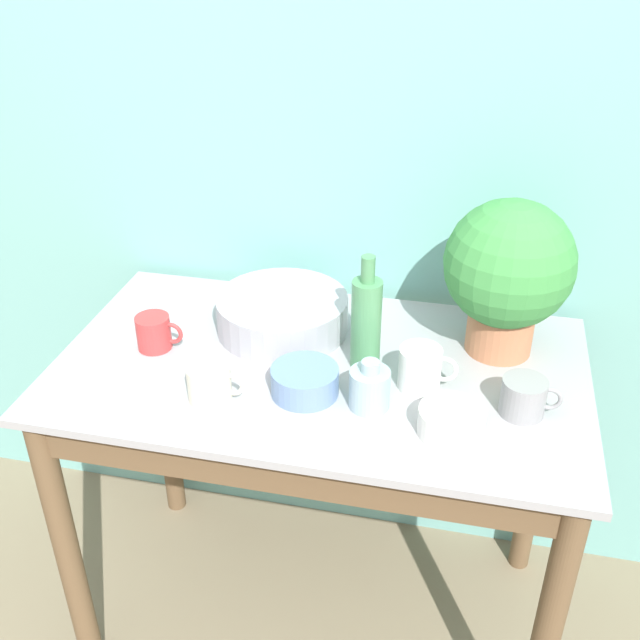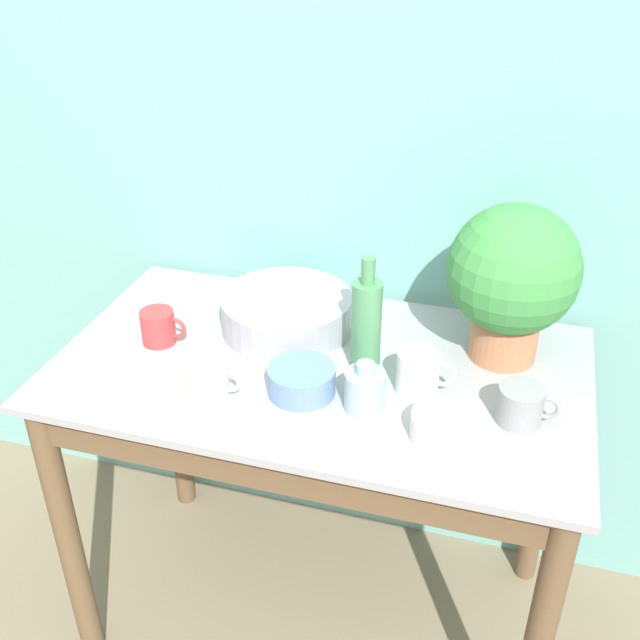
{
  "view_description": "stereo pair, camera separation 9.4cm",
  "coord_description": "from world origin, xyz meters",
  "px_view_note": "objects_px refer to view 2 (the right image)",
  "views": [
    {
      "loc": [
        0.31,
        -1.05,
        1.83
      ],
      "look_at": [
        0.0,
        0.35,
        0.97
      ],
      "focal_mm": 42.0,
      "sensor_mm": 36.0,
      "label": 1
    },
    {
      "loc": [
        0.41,
        -1.03,
        1.83
      ],
      "look_at": [
        0.0,
        0.35,
        0.97
      ],
      "focal_mm": 42.0,
      "sensor_mm": 36.0,
      "label": 2
    }
  ],
  "objects_px": {
    "bottle_short": "(365,390)",
    "mug_white": "(419,372)",
    "mug_grey": "(521,405)",
    "bowl_small_blue": "(302,380)",
    "bowl_small_enamel_white": "(444,427)",
    "bottle_tall": "(366,323)",
    "potted_plant": "(513,276)",
    "mug_red": "(159,327)",
    "bowl_wash_large": "(287,312)",
    "mug_cream": "(207,379)"
  },
  "relations": [
    {
      "from": "bowl_small_enamel_white",
      "to": "mug_white",
      "type": "bearing_deg",
      "value": 118.0
    },
    {
      "from": "bowl_small_blue",
      "to": "bowl_small_enamel_white",
      "type": "distance_m",
      "value": 0.33
    },
    {
      "from": "bottle_short",
      "to": "mug_cream",
      "type": "bearing_deg",
      "value": -171.82
    },
    {
      "from": "bottle_short",
      "to": "mug_cream",
      "type": "distance_m",
      "value": 0.34
    },
    {
      "from": "mug_red",
      "to": "bowl_small_blue",
      "type": "distance_m",
      "value": 0.4
    },
    {
      "from": "bottle_short",
      "to": "mug_white",
      "type": "relative_size",
      "value": 0.86
    },
    {
      "from": "mug_white",
      "to": "mug_grey",
      "type": "distance_m",
      "value": 0.23
    },
    {
      "from": "mug_cream",
      "to": "mug_red",
      "type": "height_order",
      "value": "mug_red"
    },
    {
      "from": "potted_plant",
      "to": "mug_grey",
      "type": "relative_size",
      "value": 2.94
    },
    {
      "from": "bottle_short",
      "to": "mug_grey",
      "type": "distance_m",
      "value": 0.32
    },
    {
      "from": "bottle_short",
      "to": "mug_grey",
      "type": "xyz_separation_m",
      "value": [
        0.32,
        0.05,
        -0.01
      ]
    },
    {
      "from": "bottle_short",
      "to": "mug_red",
      "type": "bearing_deg",
      "value": 167.86
    },
    {
      "from": "mug_cream",
      "to": "bowl_small_enamel_white",
      "type": "bearing_deg",
      "value": -0.47
    },
    {
      "from": "mug_red",
      "to": "bowl_small_blue",
      "type": "relative_size",
      "value": 0.77
    },
    {
      "from": "bowl_wash_large",
      "to": "bottle_short",
      "type": "height_order",
      "value": "bottle_short"
    },
    {
      "from": "bottle_tall",
      "to": "mug_grey",
      "type": "height_order",
      "value": "bottle_tall"
    },
    {
      "from": "potted_plant",
      "to": "mug_grey",
      "type": "height_order",
      "value": "potted_plant"
    },
    {
      "from": "bowl_wash_large",
      "to": "mug_white",
      "type": "xyz_separation_m",
      "value": [
        0.36,
        -0.17,
        0.0
      ]
    },
    {
      "from": "mug_red",
      "to": "mug_white",
      "type": "bearing_deg",
      "value": -1.84
    },
    {
      "from": "mug_red",
      "to": "mug_white",
      "type": "height_order",
      "value": "mug_white"
    },
    {
      "from": "bowl_wash_large",
      "to": "mug_white",
      "type": "relative_size",
      "value": 2.47
    },
    {
      "from": "bottle_short",
      "to": "mug_grey",
      "type": "height_order",
      "value": "bottle_short"
    },
    {
      "from": "potted_plant",
      "to": "bowl_small_enamel_white",
      "type": "distance_m",
      "value": 0.4
    },
    {
      "from": "bottle_tall",
      "to": "bowl_small_enamel_white",
      "type": "distance_m",
      "value": 0.31
    },
    {
      "from": "bowl_small_enamel_white",
      "to": "bottle_short",
      "type": "bearing_deg",
      "value": 163.32
    },
    {
      "from": "mug_red",
      "to": "mug_cream",
      "type": "bearing_deg",
      "value": -39.54
    },
    {
      "from": "mug_white",
      "to": "mug_grey",
      "type": "height_order",
      "value": "mug_white"
    },
    {
      "from": "mug_cream",
      "to": "bottle_tall",
      "type": "bearing_deg",
      "value": 33.86
    },
    {
      "from": "bowl_small_blue",
      "to": "bowl_small_enamel_white",
      "type": "relative_size",
      "value": 1.1
    },
    {
      "from": "bowl_wash_large",
      "to": "mug_red",
      "type": "distance_m",
      "value": 0.31
    },
    {
      "from": "potted_plant",
      "to": "bowl_wash_large",
      "type": "distance_m",
      "value": 0.55
    },
    {
      "from": "mug_white",
      "to": "bowl_small_blue",
      "type": "xyz_separation_m",
      "value": [
        -0.24,
        -0.08,
        -0.02
      ]
    },
    {
      "from": "potted_plant",
      "to": "mug_cream",
      "type": "relative_size",
      "value": 2.95
    },
    {
      "from": "bowl_small_enamel_white",
      "to": "mug_grey",
      "type": "bearing_deg",
      "value": 35.1
    },
    {
      "from": "bowl_wash_large",
      "to": "bowl_small_blue",
      "type": "xyz_separation_m",
      "value": [
        0.12,
        -0.25,
        -0.01
      ]
    },
    {
      "from": "mug_grey",
      "to": "bowl_small_enamel_white",
      "type": "xyz_separation_m",
      "value": [
        -0.14,
        -0.1,
        -0.01
      ]
    },
    {
      "from": "bottle_tall",
      "to": "bowl_small_enamel_white",
      "type": "xyz_separation_m",
      "value": [
        0.21,
        -0.21,
        -0.09
      ]
    },
    {
      "from": "mug_red",
      "to": "mug_grey",
      "type": "relative_size",
      "value": 0.9
    },
    {
      "from": "bottle_short",
      "to": "bottle_tall",
      "type": "bearing_deg",
      "value": 103.06
    },
    {
      "from": "bottle_short",
      "to": "bowl_small_blue",
      "type": "relative_size",
      "value": 0.76
    },
    {
      "from": "mug_cream",
      "to": "bowl_small_enamel_white",
      "type": "xyz_separation_m",
      "value": [
        0.51,
        -0.0,
        -0.01
      ]
    },
    {
      "from": "mug_red",
      "to": "mug_grey",
      "type": "height_order",
      "value": "mug_red"
    },
    {
      "from": "bottle_short",
      "to": "bowl_small_blue",
      "type": "height_order",
      "value": "bottle_short"
    },
    {
      "from": "mug_grey",
      "to": "bowl_small_blue",
      "type": "bearing_deg",
      "value": -176.07
    },
    {
      "from": "potted_plant",
      "to": "mug_grey",
      "type": "bearing_deg",
      "value": -76.97
    },
    {
      "from": "bowl_small_blue",
      "to": "bowl_small_enamel_white",
      "type": "xyz_separation_m",
      "value": [
        0.32,
        -0.07,
        -0.0
      ]
    },
    {
      "from": "bottle_tall",
      "to": "mug_cream",
      "type": "relative_size",
      "value": 2.18
    },
    {
      "from": "potted_plant",
      "to": "mug_red",
      "type": "bearing_deg",
      "value": -167.86
    },
    {
      "from": "bottle_tall",
      "to": "mug_white",
      "type": "height_order",
      "value": "bottle_tall"
    },
    {
      "from": "bottle_short",
      "to": "mug_grey",
      "type": "relative_size",
      "value": 0.89
    }
  ]
}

